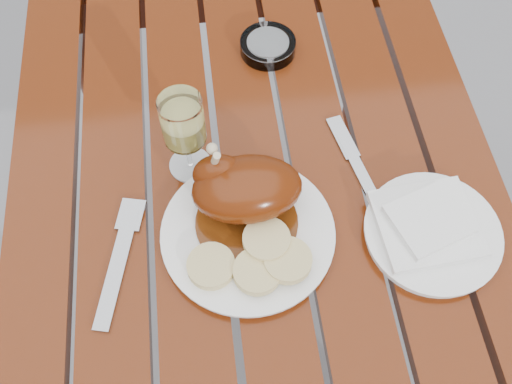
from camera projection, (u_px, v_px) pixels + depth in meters
ground at (257, 333)px, 1.56m from camera, size 60.00×60.00×0.00m
table at (258, 283)px, 1.24m from camera, size 0.80×1.20×0.75m
dinner_plate at (248, 234)px, 0.87m from camera, size 0.32×0.32×0.02m
roast_duck at (243, 188)px, 0.85m from camera, size 0.17×0.17×0.12m
bread_dumplings at (256, 259)px, 0.82m from camera, size 0.18×0.12×0.03m
wine_glass at (185, 136)px, 0.87m from camera, size 0.09×0.09×0.16m
side_plate at (432, 233)px, 0.87m from camera, size 0.28×0.28×0.02m
napkin at (426, 224)px, 0.86m from camera, size 0.16×0.15×0.01m
ashtray at (268, 46)px, 1.06m from camera, size 0.14×0.14×0.03m
fork at (117, 267)px, 0.85m from camera, size 0.07×0.20×0.01m
knife at (364, 180)px, 0.92m from camera, size 0.06×0.20×0.01m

